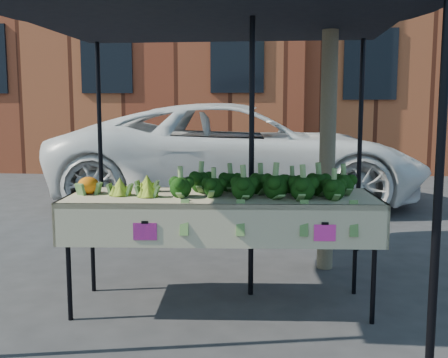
# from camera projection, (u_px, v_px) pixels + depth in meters

# --- Properties ---
(ground) EXTENTS (90.00, 90.00, 0.00)m
(ground) POSITION_uv_depth(u_px,v_px,m) (223.00, 301.00, 4.39)
(ground) COLOR #29292C
(table) EXTENTS (2.45, 0.96, 0.90)m
(table) POSITION_uv_depth(u_px,v_px,m) (221.00, 251.00, 4.23)
(table) COLOR #C1B998
(table) RESTS_ON ground
(canopy) EXTENTS (3.16, 3.16, 2.74)m
(canopy) POSITION_uv_depth(u_px,v_px,m) (210.00, 132.00, 4.49)
(canopy) COLOR black
(canopy) RESTS_ON ground
(broccoli_heap) EXTENTS (1.45, 0.55, 0.23)m
(broccoli_heap) POSITION_uv_depth(u_px,v_px,m) (263.00, 180.00, 4.15)
(broccoli_heap) COLOR black
(broccoli_heap) RESTS_ON table
(romanesco_cluster) EXTENTS (0.41, 0.45, 0.18)m
(romanesco_cluster) POSITION_uv_depth(u_px,v_px,m) (137.00, 183.00, 4.21)
(romanesco_cluster) COLOR #9FAD33
(romanesco_cluster) RESTS_ON table
(cauliflower_pair) EXTENTS (0.18, 0.18, 0.16)m
(cauliflower_pair) POSITION_uv_depth(u_px,v_px,m) (88.00, 184.00, 4.22)
(cauliflower_pair) COLOR orange
(cauliflower_pair) RESTS_ON table
(vehicle) EXTENTS (1.83, 2.84, 5.93)m
(vehicle) POSITION_uv_depth(u_px,v_px,m) (240.00, 19.00, 8.46)
(vehicle) COLOR white
(vehicle) RESTS_ON ground
(street_tree) EXTENTS (2.27, 2.27, 4.47)m
(street_tree) POSITION_uv_depth(u_px,v_px,m) (330.00, 37.00, 5.02)
(street_tree) COLOR #1E4C14
(street_tree) RESTS_ON ground
(building_left) EXTENTS (12.00, 8.00, 9.00)m
(building_left) POSITION_uv_depth(u_px,v_px,m) (99.00, 10.00, 16.12)
(building_left) COLOR maroon
(building_left) RESTS_ON ground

